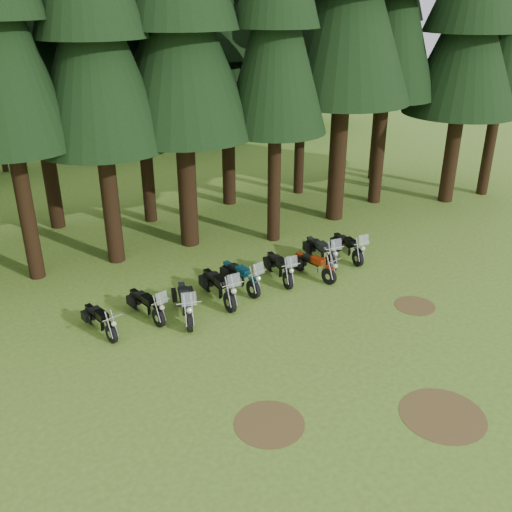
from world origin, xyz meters
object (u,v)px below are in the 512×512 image
(motorcycle_3, at_px, (219,288))
(motorcycle_6, at_px, (314,266))
(motorcycle_0, at_px, (100,321))
(motorcycle_7, at_px, (321,252))
(motorcycle_2, at_px, (185,304))
(motorcycle_4, at_px, (241,277))
(motorcycle_1, at_px, (147,306))
(motorcycle_5, at_px, (279,268))
(motorcycle_8, at_px, (348,248))

(motorcycle_3, height_order, motorcycle_6, motorcycle_3)
(motorcycle_0, bearing_deg, motorcycle_7, -6.87)
(motorcycle_0, bearing_deg, motorcycle_3, -11.55)
(motorcycle_6, bearing_deg, motorcycle_2, 171.64)
(motorcycle_0, distance_m, motorcycle_4, 5.27)
(motorcycle_0, relative_size, motorcycle_1, 0.93)
(motorcycle_2, bearing_deg, motorcycle_5, 26.78)
(motorcycle_6, height_order, motorcycle_7, motorcycle_7)
(motorcycle_0, height_order, motorcycle_4, motorcycle_4)
(motorcycle_2, relative_size, motorcycle_7, 1.01)
(motorcycle_1, xyz_separation_m, motorcycle_5, (5.29, 0.08, 0.03))
(motorcycle_2, distance_m, motorcycle_6, 5.45)
(motorcycle_8, bearing_deg, motorcycle_4, -171.26)
(motorcycle_3, xyz_separation_m, motorcycle_7, (4.88, 0.65, -0.02))
(motorcycle_7, bearing_deg, motorcycle_8, 1.30)
(motorcycle_0, relative_size, motorcycle_3, 0.82)
(motorcycle_1, relative_size, motorcycle_2, 0.88)
(motorcycle_0, height_order, motorcycle_6, motorcycle_6)
(motorcycle_5, height_order, motorcycle_6, motorcycle_5)
(motorcycle_1, relative_size, motorcycle_5, 0.95)
(motorcycle_0, xyz_separation_m, motorcycle_4, (5.26, 0.31, 0.07))
(motorcycle_1, xyz_separation_m, motorcycle_6, (6.54, -0.39, -0.00))
(motorcycle_2, bearing_deg, motorcycle_1, 165.22)
(motorcycle_1, bearing_deg, motorcycle_5, -9.59)
(motorcycle_1, bearing_deg, motorcycle_3, -15.54)
(motorcycle_6, bearing_deg, motorcycle_1, 165.27)
(motorcycle_8, bearing_deg, motorcycle_7, -178.71)
(motorcycle_8, bearing_deg, motorcycle_0, -170.30)
(motorcycle_5, xyz_separation_m, motorcycle_8, (3.43, 0.20, 0.00))
(motorcycle_4, xyz_separation_m, motorcycle_7, (3.80, 0.26, 0.01))
(motorcycle_0, relative_size, motorcycle_5, 0.88)
(motorcycle_0, xyz_separation_m, motorcycle_8, (10.32, 0.43, 0.06))
(motorcycle_1, bearing_deg, motorcycle_7, -7.28)
(motorcycle_6, xyz_separation_m, motorcycle_7, (0.91, 0.81, 0.06))
(motorcycle_2, height_order, motorcycle_5, motorcycle_2)
(motorcycle_2, bearing_deg, motorcycle_8, 23.73)
(motorcycle_4, bearing_deg, motorcycle_6, -17.00)
(motorcycle_4, distance_m, motorcycle_8, 5.06)
(motorcycle_2, bearing_deg, motorcycle_6, 19.49)
(motorcycle_2, xyz_separation_m, motorcycle_5, (4.19, 0.76, -0.04))
(motorcycle_1, distance_m, motorcycle_7, 7.47)
(motorcycle_3, xyz_separation_m, motorcycle_6, (3.97, -0.17, -0.07))
(motorcycle_1, distance_m, motorcycle_5, 5.29)
(motorcycle_5, xyz_separation_m, motorcycle_7, (2.16, 0.34, 0.03))
(motorcycle_4, xyz_separation_m, motorcycle_8, (5.06, 0.13, -0.01))
(motorcycle_2, height_order, motorcycle_3, motorcycle_3)
(motorcycle_6, bearing_deg, motorcycle_8, 6.05)
(motorcycle_3, height_order, motorcycle_4, motorcycle_3)
(motorcycle_1, bearing_deg, motorcycle_6, -13.93)
(motorcycle_7, relative_size, motorcycle_8, 1.05)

